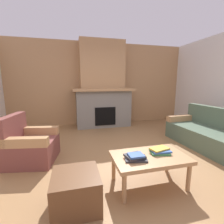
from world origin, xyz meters
name	(u,v)px	position (x,y,z in m)	size (l,w,h in m)	color
ground	(131,162)	(0.00, 0.00, 0.00)	(9.00, 9.00, 0.00)	olive
wall_back_wood_panel	(101,84)	(0.00, 3.00, 1.35)	(6.00, 0.12, 2.70)	tan
fireplace	(103,90)	(0.00, 2.62, 1.16)	(1.90, 0.82, 2.70)	gray
couch	(209,134)	(1.92, 0.26, 0.29)	(0.92, 1.83, 0.85)	#4C604C
armchair	(30,146)	(-1.74, 0.50, 0.29)	(0.88, 0.88, 0.85)	brown
coffee_table	(150,159)	(0.01, -0.64, 0.38)	(1.00, 0.60, 0.43)	tan
ottoman	(76,190)	(-0.97, -0.79, 0.20)	(0.52, 0.52, 0.40)	brown
book_stack_near_edge	(135,157)	(-0.22, -0.69, 0.46)	(0.32, 0.26, 0.08)	#2D2D33
book_stack_center	(160,151)	(0.18, -0.59, 0.46)	(0.29, 0.25, 0.07)	#3D7F4C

